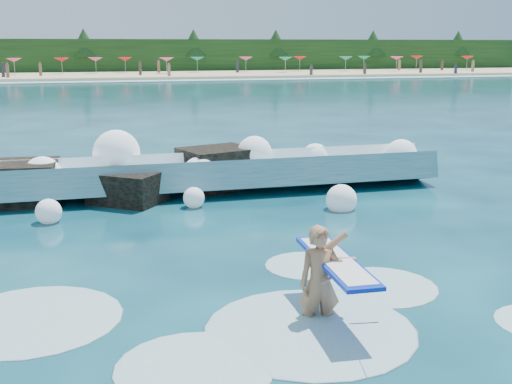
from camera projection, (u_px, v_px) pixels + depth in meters
ground at (203, 289)px, 11.17m from camera, size 200.00×200.00×0.00m
beach at (95, 76)px, 84.51m from camera, size 140.00×20.00×0.40m
wet_band at (97, 81)px, 74.20m from camera, size 140.00×5.00×0.08m
treeline at (92, 57)px, 93.41m from camera, size 140.00×4.00×5.00m
breaking_wave at (164, 176)px, 18.34m from camera, size 16.03×2.59×1.38m
rock_cluster at (112, 181)px, 17.83m from camera, size 8.16×3.36×1.39m
surfer_with_board at (324, 278)px, 9.79m from camera, size 0.97×2.95×1.81m
wave_spray at (136, 166)px, 17.91m from camera, size 15.08×4.86×1.92m
surf_foam at (239, 321)px, 9.87m from camera, size 9.74×5.32×0.16m
beach_umbrellas at (94, 60)px, 86.07m from camera, size 113.88×6.50×0.50m
beachgoers at (152, 69)px, 82.02m from camera, size 106.67×12.14×1.90m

